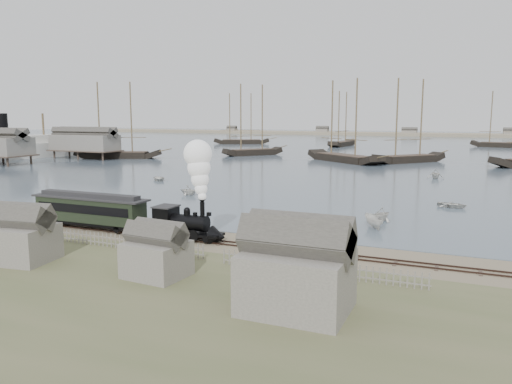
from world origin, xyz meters
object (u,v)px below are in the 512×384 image
at_px(locomotive, 195,196).
at_px(steamship, 4,136).
at_px(passenger_coach, 90,209).
at_px(beached_dinghy, 71,217).

xyz_separation_m(locomotive, steamship, (-88.37, 54.55, 1.87)).
distance_m(locomotive, steamship, 103.87).
xyz_separation_m(locomotive, passenger_coach, (-12.12, 0.00, -2.07)).
relative_size(locomotive, beached_dinghy, 2.32).
distance_m(passenger_coach, beached_dinghy, 5.27).
xyz_separation_m(locomotive, beached_dinghy, (-16.66, 2.12, -3.67)).
relative_size(beached_dinghy, steamship, 0.07).
bearing_deg(beached_dinghy, passenger_coach, -120.48).
distance_m(locomotive, passenger_coach, 12.29).
distance_m(locomotive, beached_dinghy, 17.19).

